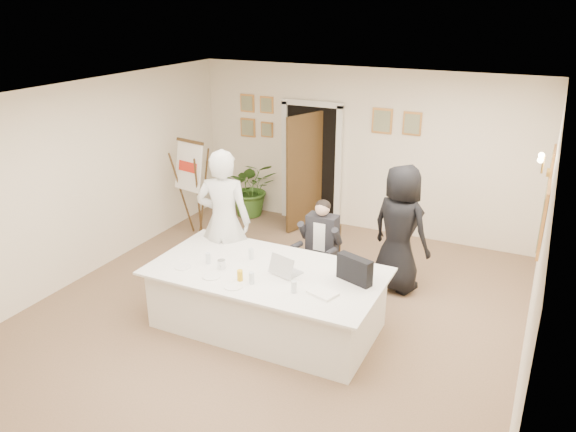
# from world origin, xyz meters

# --- Properties ---
(floor) EXTENTS (7.00, 7.00, 0.00)m
(floor) POSITION_xyz_m (0.00, 0.00, 0.00)
(floor) COLOR brown
(floor) RESTS_ON ground
(ceiling) EXTENTS (6.00, 7.00, 0.02)m
(ceiling) POSITION_xyz_m (0.00, 0.00, 2.80)
(ceiling) COLOR white
(ceiling) RESTS_ON wall_back
(wall_back) EXTENTS (6.00, 0.10, 2.80)m
(wall_back) POSITION_xyz_m (0.00, 3.50, 1.40)
(wall_back) COLOR white
(wall_back) RESTS_ON floor
(wall_front) EXTENTS (6.00, 0.10, 2.80)m
(wall_front) POSITION_xyz_m (0.00, -3.50, 1.40)
(wall_front) COLOR white
(wall_front) RESTS_ON floor
(wall_left) EXTENTS (0.10, 7.00, 2.80)m
(wall_left) POSITION_xyz_m (-3.00, 0.00, 1.40)
(wall_left) COLOR white
(wall_left) RESTS_ON floor
(wall_right) EXTENTS (0.10, 7.00, 2.80)m
(wall_right) POSITION_xyz_m (3.00, 0.00, 1.40)
(wall_right) COLOR white
(wall_right) RESTS_ON floor
(doorway) EXTENTS (1.14, 0.86, 2.20)m
(doorway) POSITION_xyz_m (-0.88, 3.32, 1.04)
(doorway) COLOR black
(doorway) RESTS_ON floor
(pictures_back_wall) EXTENTS (3.40, 0.06, 0.80)m
(pictures_back_wall) POSITION_xyz_m (-0.80, 3.47, 1.85)
(pictures_back_wall) COLOR #C78844
(pictures_back_wall) RESTS_ON wall_back
(pictures_right_wall) EXTENTS (0.06, 2.20, 0.80)m
(pictures_right_wall) POSITION_xyz_m (2.97, 1.20, 1.75)
(pictures_right_wall) COLOR #C78844
(pictures_right_wall) RESTS_ON wall_right
(wall_sconce) EXTENTS (0.20, 0.30, 0.24)m
(wall_sconce) POSITION_xyz_m (2.90, 1.20, 2.10)
(wall_sconce) COLOR #B18938
(wall_sconce) RESTS_ON wall_right
(conference_table) EXTENTS (2.82, 1.50, 0.78)m
(conference_table) POSITION_xyz_m (0.07, -0.12, 0.39)
(conference_table) COLOR white
(conference_table) RESTS_ON floor
(seated_man) EXTENTS (0.62, 0.65, 1.33)m
(seated_man) POSITION_xyz_m (0.29, 1.07, 0.67)
(seated_man) COLOR black
(seated_man) RESTS_ON floor
(flip_chart) EXTENTS (0.59, 0.42, 1.64)m
(flip_chart) POSITION_xyz_m (-2.41, 1.96, 0.76)
(flip_chart) COLOR #3F2C14
(flip_chart) RESTS_ON floor
(standing_man) EXTENTS (0.84, 0.67, 2.02)m
(standing_man) POSITION_xyz_m (-0.90, 0.50, 1.01)
(standing_man) COLOR silver
(standing_man) RESTS_ON floor
(standing_woman) EXTENTS (1.03, 0.85, 1.80)m
(standing_woman) POSITION_xyz_m (1.25, 1.56, 0.90)
(standing_woman) COLOR black
(standing_woman) RESTS_ON floor
(potted_palm) EXTENTS (1.24, 1.18, 1.07)m
(potted_palm) POSITION_xyz_m (-2.00, 3.20, 0.54)
(potted_palm) COLOR #386321
(potted_palm) RESTS_ON floor
(laptop) EXTENTS (0.44, 0.45, 0.28)m
(laptop) POSITION_xyz_m (0.31, -0.06, 0.91)
(laptop) COLOR #B7BABC
(laptop) RESTS_ON conference_table
(laptop_bag) EXTENTS (0.46, 0.26, 0.31)m
(laptop_bag) POSITION_xyz_m (1.12, 0.07, 0.93)
(laptop_bag) COLOR black
(laptop_bag) RESTS_ON conference_table
(paper_stack) EXTENTS (0.36, 0.31, 0.03)m
(paper_stack) POSITION_xyz_m (0.91, -0.37, 0.79)
(paper_stack) COLOR white
(paper_stack) RESTS_ON conference_table
(plate_left) EXTENTS (0.23, 0.23, 0.01)m
(plate_left) POSITION_xyz_m (-0.88, -0.49, 0.78)
(plate_left) COLOR white
(plate_left) RESTS_ON conference_table
(plate_mid) EXTENTS (0.24, 0.24, 0.01)m
(plate_mid) POSITION_xyz_m (-0.43, -0.55, 0.78)
(plate_mid) COLOR white
(plate_mid) RESTS_ON conference_table
(plate_near) EXTENTS (0.28, 0.28, 0.01)m
(plate_near) POSITION_xyz_m (-0.07, -0.65, 0.78)
(plate_near) COLOR white
(plate_near) RESTS_ON conference_table
(glass_a) EXTENTS (0.07, 0.07, 0.14)m
(glass_a) POSITION_xyz_m (-0.66, -0.26, 0.84)
(glass_a) COLOR silver
(glass_a) RESTS_ON conference_table
(glass_b) EXTENTS (0.06, 0.06, 0.14)m
(glass_b) POSITION_xyz_m (0.08, -0.49, 0.84)
(glass_b) COLOR silver
(glass_b) RESTS_ON conference_table
(glass_c) EXTENTS (0.07, 0.07, 0.14)m
(glass_c) POSITION_xyz_m (0.60, -0.47, 0.84)
(glass_c) COLOR silver
(glass_c) RESTS_ON conference_table
(glass_d) EXTENTS (0.08, 0.08, 0.14)m
(glass_d) POSITION_xyz_m (-0.25, 0.08, 0.84)
(glass_d) COLOR silver
(glass_d) RESTS_ON conference_table
(oj_glass) EXTENTS (0.08, 0.08, 0.13)m
(oj_glass) POSITION_xyz_m (-0.08, -0.48, 0.84)
(oj_glass) COLOR gold
(oj_glass) RESTS_ON conference_table
(steel_jug) EXTENTS (0.12, 0.12, 0.11)m
(steel_jug) POSITION_xyz_m (-0.44, -0.31, 0.83)
(steel_jug) COLOR silver
(steel_jug) RESTS_ON conference_table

